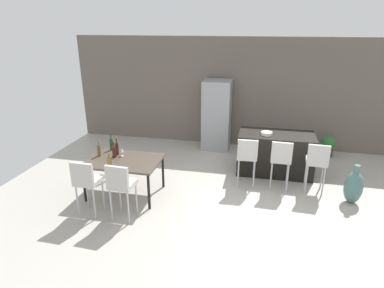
{
  "coord_description": "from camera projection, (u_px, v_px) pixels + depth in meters",
  "views": [
    {
      "loc": [
        0.22,
        -5.89,
        3.21
      ],
      "look_at": [
        -1.14,
        0.34,
        0.85
      ],
      "focal_mm": 30.6,
      "sensor_mm": 36.0,
      "label": 1
    }
  ],
  "objects": [
    {
      "name": "ground_plane",
      "position": [
        244.0,
        194.0,
        6.55
      ],
      "size": [
        10.0,
        10.0,
        0.0
      ],
      "primitive_type": "plane",
      "color": "#ADA89E"
    },
    {
      "name": "floor_vase",
      "position": [
        353.0,
        187.0,
        6.12
      ],
      "size": [
        0.33,
        0.33,
        0.77
      ],
      "color": "#47706B",
      "rests_on": "ground_plane"
    },
    {
      "name": "dining_table",
      "position": [
        124.0,
        163.0,
        6.32
      ],
      "size": [
        1.4,
        0.99,
        0.74
      ],
      "color": "#4C4238",
      "rests_on": "ground_plane"
    },
    {
      "name": "wine_glass_right",
      "position": [
        122.0,
        150.0,
        6.42
      ],
      "size": [
        0.07,
        0.07,
        0.17
      ],
      "color": "silver",
      "rests_on": "dining_table"
    },
    {
      "name": "wine_bottle_left",
      "position": [
        99.0,
        150.0,
        6.44
      ],
      "size": [
        0.07,
        0.07,
        0.3
      ],
      "color": "brown",
      "rests_on": "dining_table"
    },
    {
      "name": "potted_plant",
      "position": [
        329.0,
        145.0,
        8.29
      ],
      "size": [
        0.33,
        0.33,
        0.54
      ],
      "color": "#38383D",
      "rests_on": "ground_plane"
    },
    {
      "name": "dining_chair_far",
      "position": [
        121.0,
        183.0,
        5.46
      ],
      "size": [
        0.42,
        0.42,
        1.05
      ],
      "color": "beige",
      "rests_on": "ground_plane"
    },
    {
      "name": "bar_chair_middle",
      "position": [
        281.0,
        157.0,
        6.52
      ],
      "size": [
        0.41,
        0.41,
        1.05
      ],
      "color": "beige",
      "rests_on": "ground_plane"
    },
    {
      "name": "bar_chair_right",
      "position": [
        317.0,
        160.0,
        6.38
      ],
      "size": [
        0.42,
        0.42,
        1.05
      ],
      "color": "beige",
      "rests_on": "ground_plane"
    },
    {
      "name": "back_wall",
      "position": [
        254.0,
        94.0,
        8.7
      ],
      "size": [
        10.0,
        0.12,
        2.9
      ],
      "primitive_type": "cube",
      "color": "#665B51",
      "rests_on": "ground_plane"
    },
    {
      "name": "dining_chair_near",
      "position": [
        86.0,
        180.0,
        5.59
      ],
      "size": [
        0.41,
        0.41,
        1.05
      ],
      "color": "beige",
      "rests_on": "ground_plane"
    },
    {
      "name": "wine_bottle_end",
      "position": [
        114.0,
        152.0,
        6.37
      ],
      "size": [
        0.07,
        0.07,
        0.32
      ],
      "color": "#471E19",
      "rests_on": "dining_table"
    },
    {
      "name": "bar_chair_left",
      "position": [
        247.0,
        155.0,
        6.65
      ],
      "size": [
        0.42,
        0.42,
        1.05
      ],
      "color": "beige",
      "rests_on": "ground_plane"
    },
    {
      "name": "wine_bottle_corner",
      "position": [
        110.0,
        162.0,
        5.89
      ],
      "size": [
        0.08,
        0.08,
        0.29
      ],
      "color": "brown",
      "rests_on": "dining_table"
    },
    {
      "name": "wine_bottle_far",
      "position": [
        117.0,
        149.0,
        6.5
      ],
      "size": [
        0.07,
        0.07,
        0.34
      ],
      "color": "#471E19",
      "rests_on": "dining_table"
    },
    {
      "name": "wine_bottle_middle",
      "position": [
        111.0,
        144.0,
        6.74
      ],
      "size": [
        0.07,
        0.07,
        0.33
      ],
      "color": "#194723",
      "rests_on": "dining_table"
    },
    {
      "name": "refrigerator",
      "position": [
        217.0,
        115.0,
        8.66
      ],
      "size": [
        0.72,
        0.68,
        1.84
      ],
      "primitive_type": "cube",
      "color": "#939699",
      "rests_on": "ground_plane"
    },
    {
      "name": "kitchen_island",
      "position": [
        275.0,
        153.0,
        7.35
      ],
      "size": [
        1.64,
        0.85,
        0.92
      ],
      "primitive_type": "cube",
      "color": "black",
      "rests_on": "ground_plane"
    },
    {
      "name": "fruit_bowl",
      "position": [
        267.0,
        133.0,
        7.11
      ],
      "size": [
        0.24,
        0.24,
        0.07
      ],
      "primitive_type": "cylinder",
      "color": "beige",
      "rests_on": "kitchen_island"
    }
  ]
}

